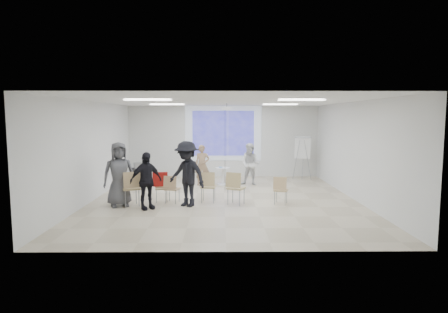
{
  "coord_description": "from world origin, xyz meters",
  "views": [
    {
      "loc": [
        -0.11,
        -11.32,
        2.53
      ],
      "look_at": [
        0.0,
        0.8,
        1.25
      ],
      "focal_mm": 30.0,
      "sensor_mm": 36.0,
      "label": 1
    }
  ],
  "objects_px": {
    "player_right": "(251,162)",
    "laptop": "(172,188)",
    "pedestal_table": "(223,175)",
    "audience_outer": "(119,171)",
    "chair_left_inner": "(171,187)",
    "chair_left_mid": "(162,186)",
    "audience_mid": "(187,170)",
    "flipchart_easel": "(303,148)",
    "player_left": "(202,162)",
    "chair_far_left": "(131,186)",
    "chair_right_far": "(280,188)",
    "audience_left": "(146,177)",
    "av_cart": "(139,172)",
    "chair_right_inner": "(235,186)",
    "chair_center": "(208,184)"
  },
  "relations": [
    {
      "from": "av_cart",
      "to": "chair_right_inner",
      "type": "bearing_deg",
      "value": -71.19
    },
    {
      "from": "laptop",
      "to": "audience_outer",
      "type": "distance_m",
      "value": 1.62
    },
    {
      "from": "chair_center",
      "to": "audience_outer",
      "type": "relative_size",
      "value": 0.45
    },
    {
      "from": "laptop",
      "to": "av_cart",
      "type": "relative_size",
      "value": 0.42
    },
    {
      "from": "chair_left_inner",
      "to": "flipchart_easel",
      "type": "distance_m",
      "value": 6.33
    },
    {
      "from": "chair_right_inner",
      "to": "chair_right_far",
      "type": "distance_m",
      "value": 1.33
    },
    {
      "from": "player_right",
      "to": "audience_mid",
      "type": "xyz_separation_m",
      "value": [
        -2.07,
        -3.3,
        0.18
      ]
    },
    {
      "from": "player_right",
      "to": "laptop",
      "type": "bearing_deg",
      "value": -113.35
    },
    {
      "from": "chair_left_inner",
      "to": "player_right",
      "type": "bearing_deg",
      "value": 62.13
    },
    {
      "from": "chair_left_inner",
      "to": "audience_left",
      "type": "bearing_deg",
      "value": -117.61
    },
    {
      "from": "player_left",
      "to": "audience_left",
      "type": "distance_m",
      "value": 3.88
    },
    {
      "from": "player_left",
      "to": "chair_left_inner",
      "type": "relative_size",
      "value": 2.06
    },
    {
      "from": "player_right",
      "to": "audience_left",
      "type": "distance_m",
      "value": 4.82
    },
    {
      "from": "pedestal_table",
      "to": "chair_far_left",
      "type": "height_order",
      "value": "chair_far_left"
    },
    {
      "from": "player_left",
      "to": "chair_right_far",
      "type": "height_order",
      "value": "player_left"
    },
    {
      "from": "chair_left_mid",
      "to": "chair_left_inner",
      "type": "distance_m",
      "value": 0.34
    },
    {
      "from": "chair_left_mid",
      "to": "audience_mid",
      "type": "distance_m",
      "value": 1.11
    },
    {
      "from": "player_left",
      "to": "chair_right_inner",
      "type": "xyz_separation_m",
      "value": [
        1.1,
        -3.18,
        -0.29
      ]
    },
    {
      "from": "chair_left_inner",
      "to": "audience_left",
      "type": "relative_size",
      "value": 0.46
    },
    {
      "from": "player_left",
      "to": "chair_far_left",
      "type": "relative_size",
      "value": 1.7
    },
    {
      "from": "chair_center",
      "to": "chair_right_far",
      "type": "relative_size",
      "value": 1.13
    },
    {
      "from": "pedestal_table",
      "to": "chair_left_inner",
      "type": "height_order",
      "value": "chair_left_inner"
    },
    {
      "from": "player_right",
      "to": "flipchart_easel",
      "type": "height_order",
      "value": "flipchart_easel"
    },
    {
      "from": "audience_outer",
      "to": "chair_center",
      "type": "bearing_deg",
      "value": -13.71
    },
    {
      "from": "chair_left_inner",
      "to": "audience_left",
      "type": "height_order",
      "value": "audience_left"
    },
    {
      "from": "chair_far_left",
      "to": "chair_center",
      "type": "distance_m",
      "value": 2.21
    },
    {
      "from": "chair_left_inner",
      "to": "chair_left_mid",
      "type": "bearing_deg",
      "value": 169.43
    },
    {
      "from": "chair_far_left",
      "to": "chair_left_mid",
      "type": "height_order",
      "value": "chair_far_left"
    },
    {
      "from": "chair_right_inner",
      "to": "flipchart_easel",
      "type": "xyz_separation_m",
      "value": [
        2.88,
        4.35,
        0.72
      ]
    },
    {
      "from": "audience_mid",
      "to": "audience_outer",
      "type": "relative_size",
      "value": 1.03
    },
    {
      "from": "chair_left_inner",
      "to": "chair_right_far",
      "type": "distance_m",
      "value": 3.19
    },
    {
      "from": "player_left",
      "to": "audience_mid",
      "type": "bearing_deg",
      "value": -96.81
    },
    {
      "from": "laptop",
      "to": "chair_left_inner",
      "type": "bearing_deg",
      "value": 92.88
    },
    {
      "from": "flipchart_easel",
      "to": "chair_right_far",
      "type": "bearing_deg",
      "value": -88.94
    },
    {
      "from": "pedestal_table",
      "to": "audience_outer",
      "type": "distance_m",
      "value": 4.46
    },
    {
      "from": "chair_right_far",
      "to": "flipchart_easel",
      "type": "xyz_separation_m",
      "value": [
        1.56,
        4.28,
        0.81
      ]
    },
    {
      "from": "player_right",
      "to": "chair_left_inner",
      "type": "distance_m",
      "value": 3.92
    },
    {
      "from": "chair_right_inner",
      "to": "chair_far_left",
      "type": "bearing_deg",
      "value": -153.04
    },
    {
      "from": "chair_far_left",
      "to": "flipchart_easel",
      "type": "height_order",
      "value": "flipchart_easel"
    },
    {
      "from": "player_right",
      "to": "flipchart_easel",
      "type": "bearing_deg",
      "value": 46.66
    },
    {
      "from": "player_right",
      "to": "av_cart",
      "type": "height_order",
      "value": "player_right"
    },
    {
      "from": "flipchart_easel",
      "to": "player_left",
      "type": "bearing_deg",
      "value": -142.55
    },
    {
      "from": "player_right",
      "to": "audience_mid",
      "type": "distance_m",
      "value": 3.9
    },
    {
      "from": "chair_left_inner",
      "to": "av_cart",
      "type": "height_order",
      "value": "chair_left_inner"
    },
    {
      "from": "chair_right_far",
      "to": "audience_left",
      "type": "xyz_separation_m",
      "value": [
        -3.78,
        -0.52,
        0.42
      ]
    },
    {
      "from": "pedestal_table",
      "to": "chair_left_inner",
      "type": "distance_m",
      "value": 3.32
    },
    {
      "from": "chair_left_mid",
      "to": "audience_left",
      "type": "distance_m",
      "value": 0.98
    },
    {
      "from": "chair_right_inner",
      "to": "pedestal_table",
      "type": "bearing_deg",
      "value": 120.37
    },
    {
      "from": "chair_left_mid",
      "to": "av_cart",
      "type": "xyz_separation_m",
      "value": [
        -1.52,
        3.85,
        -0.15
      ]
    },
    {
      "from": "player_right",
      "to": "audience_mid",
      "type": "relative_size",
      "value": 0.82
    }
  ]
}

